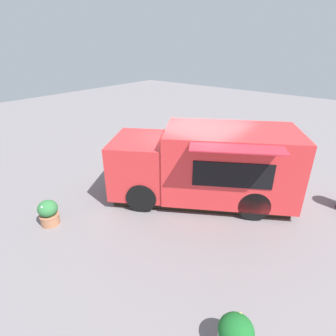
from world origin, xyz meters
TOP-DOWN VIEW (x-y plane):
  - ground_plane at (0.00, 0.00)m, footprint 40.00×40.00m
  - food_truck at (0.29, 0.45)m, footprint 4.53×5.65m
  - person_customer at (-0.39, -3.85)m, footprint 0.48×0.79m
  - planter_flowering_near at (4.03, -2.08)m, footprint 0.51×0.51m
  - planter_flowering_far at (3.97, 3.29)m, footprint 0.56×0.56m
  - plaza_bench at (-2.84, -3.34)m, footprint 1.53×1.60m

SIDE VIEW (x-z plane):
  - ground_plane at x=0.00m, z-range 0.00..0.00m
  - planter_flowering_far at x=3.97m, z-range 0.00..0.70m
  - planter_flowering_near at x=4.03m, z-range 0.00..0.71m
  - person_customer at x=-0.39m, z-range -0.08..0.80m
  - plaza_bench at x=-2.84m, z-range 0.13..0.64m
  - food_truck at x=0.29m, z-range -0.04..2.21m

